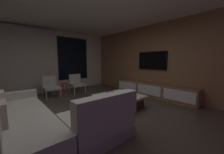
{
  "coord_description": "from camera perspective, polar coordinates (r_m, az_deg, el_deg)",
  "views": [
    {
      "loc": [
        -1.45,
        -2.48,
        1.31
      ],
      "look_at": [
        1.15,
        0.5,
        0.84
      ],
      "focal_mm": 20.65,
      "sensor_mm": 36.0,
      "label": 1
    }
  ],
  "objects": [
    {
      "name": "coffee_table",
      "position": [
        3.75,
        3.14,
        -10.63
      ],
      "size": [
        1.16,
        1.16,
        0.36
      ],
      "color": "#3C2D19",
      "rests_on": "floor"
    },
    {
      "name": "accent_chair_near_window",
      "position": [
        5.64,
        -15.47,
        -2.38
      ],
      "size": [
        0.55,
        0.57,
        0.78
      ],
      "color": "#B2ADA0",
      "rests_on": "floor"
    },
    {
      "name": "book_stack_on_coffee_table",
      "position": [
        3.68,
        -0.29,
        -7.37
      ],
      "size": [
        0.31,
        0.19,
        0.11
      ],
      "color": "brown",
      "rests_on": "coffee_table"
    },
    {
      "name": "back_wall_with_window",
      "position": [
        6.26,
        -28.39,
        6.3
      ],
      "size": [
        6.6,
        0.3,
        2.7
      ],
      "color": "silver",
      "rests_on": "floor"
    },
    {
      "name": "floor",
      "position": [
        3.16,
        -10.32,
        -17.83
      ],
      "size": [
        9.2,
        9.2,
        0.0
      ],
      "primitive_type": "plane",
      "color": "#473D33"
    },
    {
      "name": "media_console",
      "position": [
        5.03,
        17.65,
        -5.65
      ],
      "size": [
        0.46,
        3.1,
        0.52
      ],
      "color": "#8E6642",
      "rests_on": "floor"
    },
    {
      "name": "media_wall",
      "position": [
        5.14,
        20.28,
        6.83
      ],
      "size": [
        0.12,
        7.8,
        2.7
      ],
      "color": "#8E6642",
      "rests_on": "floor"
    },
    {
      "name": "mounted_tv",
      "position": [
        5.18,
        17.26,
        6.94
      ],
      "size": [
        0.05,
        1.17,
        0.68
      ],
      "color": "black"
    },
    {
      "name": "sectional_couch",
      "position": [
        2.62,
        -29.08,
        -17.02
      ],
      "size": [
        1.98,
        2.5,
        0.82
      ],
      "color": "gray",
      "rests_on": "floor"
    },
    {
      "name": "side_stool",
      "position": [
        5.45,
        -20.62,
        -3.52
      ],
      "size": [
        0.32,
        0.32,
        0.46
      ],
      "color": "red",
      "rests_on": "floor"
    },
    {
      "name": "accent_chair_by_curtain",
      "position": [
        5.27,
        -25.57,
        -3.43
      ],
      "size": [
        0.54,
        0.56,
        0.78
      ],
      "color": "#B2ADA0",
      "rests_on": "floor"
    }
  ]
}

